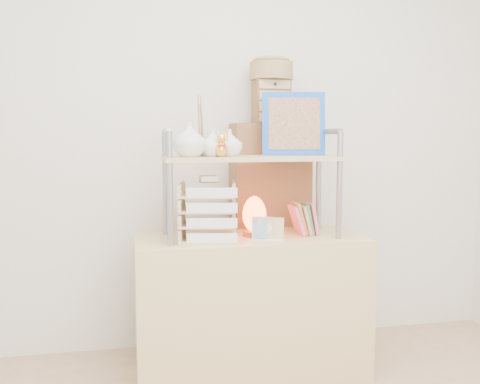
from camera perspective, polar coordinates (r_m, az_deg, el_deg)
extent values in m
cube|color=silver|center=(3.25, -0.86, 6.42)|extent=(3.40, 0.02, 2.60)
cube|color=tan|center=(2.91, 1.11, -12.05)|extent=(1.20, 0.50, 0.75)
cube|color=brown|center=(3.23, 3.16, -4.73)|extent=(0.45, 0.25, 1.35)
cylinder|color=gray|center=(2.56, -7.49, 0.32)|extent=(0.03, 0.03, 0.55)
cylinder|color=gray|center=(2.86, -7.97, 0.90)|extent=(0.03, 0.03, 0.55)
cylinder|color=gray|center=(2.70, -7.83, 6.44)|extent=(0.03, 0.30, 0.03)
cylinder|color=gray|center=(2.77, 10.56, 0.68)|extent=(0.03, 0.03, 0.55)
cylinder|color=gray|center=(3.04, 8.40, 1.20)|extent=(0.03, 0.03, 0.55)
cylinder|color=gray|center=(2.89, 9.52, 6.38)|extent=(0.03, 0.30, 0.03)
cube|color=tan|center=(2.77, 1.14, 3.61)|extent=(0.90, 0.34, 0.02)
imported|color=silver|center=(2.69, -5.42, 5.60)|extent=(0.17, 0.17, 0.17)
imported|color=silver|center=(2.73, -2.89, 5.24)|extent=(0.13, 0.13, 0.14)
imported|color=silver|center=(2.76, -1.14, 5.27)|extent=(0.13, 0.13, 0.14)
cylinder|color=#243FA0|center=(2.84, -4.23, 4.88)|extent=(0.07, 0.07, 0.10)
cube|color=blue|center=(2.93, 5.74, 7.27)|extent=(0.35, 0.11, 0.34)
cube|color=brown|center=(2.92, 5.80, 7.27)|extent=(0.28, 0.08, 0.28)
cube|color=#E46387|center=(2.90, 7.70, -2.82)|extent=(0.05, 0.12, 0.17)
cube|color=#4B8C46|center=(2.91, 7.16, -2.78)|extent=(0.05, 0.12, 0.17)
cube|color=tan|center=(2.88, 6.88, -2.86)|extent=(0.06, 0.13, 0.17)
cube|color=orange|center=(2.89, 6.34, -2.81)|extent=(0.06, 0.14, 0.17)
cube|color=#E46387|center=(2.87, 6.04, -2.89)|extent=(0.07, 0.14, 0.17)
cube|color=tan|center=(2.74, -3.41, -4.96)|extent=(0.31, 0.29, 0.01)
cube|color=white|center=(2.61, -3.00, -4.93)|extent=(0.24, 0.06, 0.05)
cube|color=tan|center=(2.73, -3.42, -3.43)|extent=(0.31, 0.29, 0.01)
cube|color=white|center=(2.60, -3.01, -3.33)|extent=(0.24, 0.06, 0.05)
cube|color=tan|center=(2.71, -3.43, -1.88)|extent=(0.31, 0.29, 0.01)
cube|color=white|center=(2.59, -3.02, -1.71)|extent=(0.24, 0.06, 0.05)
cube|color=tan|center=(2.71, -3.44, -0.33)|extent=(0.31, 0.29, 0.01)
cube|color=white|center=(2.58, -3.03, -0.07)|extent=(0.24, 0.06, 0.05)
cube|color=beige|center=(2.68, -3.38, 1.40)|extent=(0.08, 0.08, 0.03)
cylinder|color=brown|center=(2.84, 1.53, -4.42)|extent=(0.12, 0.12, 0.03)
ellipsoid|color=#F1471C|center=(2.82, 1.53, -2.33)|extent=(0.14, 0.13, 0.19)
cube|color=tan|center=(2.73, 2.66, -3.89)|extent=(0.08, 0.04, 0.11)
cylinder|color=white|center=(2.72, 2.76, -3.85)|extent=(0.06, 0.01, 0.06)
cube|color=white|center=(2.73, 3.00, -5.06)|extent=(0.17, 0.10, 0.01)
cube|color=navy|center=(2.71, 2.12, -3.81)|extent=(0.08, 0.05, 0.11)
cube|color=tan|center=(2.74, 3.88, -3.81)|extent=(0.08, 0.05, 0.10)
cube|color=brown|center=(3.16, 3.34, 9.59)|extent=(0.20, 0.15, 0.25)
cube|color=tan|center=(3.08, 3.72, 7.94)|extent=(0.18, 0.01, 0.05)
cube|color=tan|center=(3.08, 3.73, 9.10)|extent=(0.18, 0.01, 0.05)
cube|color=tan|center=(3.09, 3.74, 10.26)|extent=(0.18, 0.01, 0.05)
cube|color=tan|center=(3.09, 3.74, 11.41)|extent=(0.18, 0.01, 0.05)
cylinder|color=olive|center=(3.18, 3.36, 12.74)|extent=(0.25, 0.25, 0.10)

